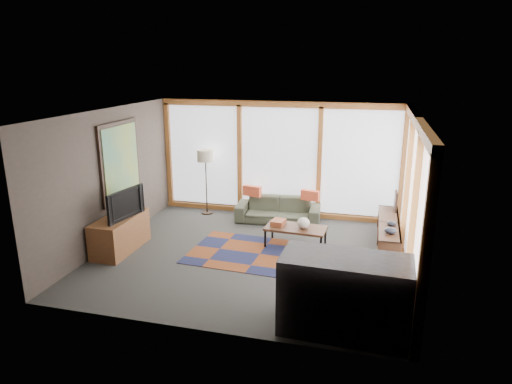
% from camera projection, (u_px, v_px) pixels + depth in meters
% --- Properties ---
extents(ground, '(5.50, 5.50, 0.00)m').
position_uv_depth(ground, '(251.00, 255.00, 8.36)').
color(ground, '#2C2B29').
rests_on(ground, ground).
extents(room_envelope, '(5.52, 5.02, 2.62)m').
position_uv_depth(room_envelope, '(284.00, 168.00, 8.34)').
color(room_envelope, '#3C352D').
rests_on(room_envelope, ground).
extents(rug, '(2.66, 1.80, 0.01)m').
position_uv_depth(rug, '(260.00, 254.00, 8.40)').
color(rug, brown).
rests_on(rug, ground).
extents(sofa, '(1.88, 0.84, 0.54)m').
position_uv_depth(sofa, '(278.00, 210.00, 10.08)').
color(sofa, '#34382A').
rests_on(sofa, ground).
extents(pillow_left, '(0.43, 0.22, 0.23)m').
position_uv_depth(pillow_left, '(252.00, 191.00, 10.15)').
color(pillow_left, '#DA502F').
rests_on(pillow_left, sofa).
extents(pillow_right, '(0.41, 0.19, 0.22)m').
position_uv_depth(pillow_right, '(310.00, 195.00, 9.83)').
color(pillow_right, '#DA502F').
rests_on(pillow_right, sofa).
extents(floor_lamp, '(0.38, 0.38, 1.51)m').
position_uv_depth(floor_lamp, '(206.00, 182.00, 10.48)').
color(floor_lamp, '#302217').
rests_on(floor_lamp, ground).
extents(coffee_table, '(1.18, 0.64, 0.38)m').
position_uv_depth(coffee_table, '(296.00, 237.00, 8.75)').
color(coffee_table, black).
rests_on(coffee_table, ground).
extents(book_stack, '(0.27, 0.32, 0.10)m').
position_uv_depth(book_stack, '(278.00, 222.00, 8.81)').
color(book_stack, '#974929').
rests_on(book_stack, coffee_table).
extents(vase, '(0.24, 0.24, 0.21)m').
position_uv_depth(vase, '(303.00, 223.00, 8.61)').
color(vase, beige).
rests_on(vase, coffee_table).
extents(bookshelf, '(0.38, 2.08, 0.52)m').
position_uv_depth(bookshelf, '(388.00, 235.00, 8.64)').
color(bookshelf, black).
rests_on(bookshelf, ground).
extents(bowl_a, '(0.22, 0.22, 0.11)m').
position_uv_depth(bowl_a, '(390.00, 230.00, 7.99)').
color(bowl_a, black).
rests_on(bowl_a, bookshelf).
extents(bowl_b, '(0.20, 0.20, 0.09)m').
position_uv_depth(bowl_b, '(392.00, 223.00, 8.37)').
color(bowl_b, black).
rests_on(bowl_b, bookshelf).
extents(shelf_picture, '(0.05, 0.31, 0.40)m').
position_uv_depth(shelf_picture, '(396.00, 201.00, 9.17)').
color(shelf_picture, black).
rests_on(shelf_picture, bookshelf).
extents(tv_console, '(0.55, 1.31, 0.66)m').
position_uv_depth(tv_console, '(120.00, 234.00, 8.52)').
color(tv_console, brown).
rests_on(tv_console, ground).
extents(television, '(0.29, 0.97, 0.55)m').
position_uv_depth(television, '(122.00, 203.00, 8.32)').
color(television, black).
rests_on(television, tv_console).
extents(bar_counter, '(1.67, 0.83, 1.04)m').
position_uv_depth(bar_counter, '(345.00, 295.00, 5.89)').
color(bar_counter, black).
rests_on(bar_counter, ground).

